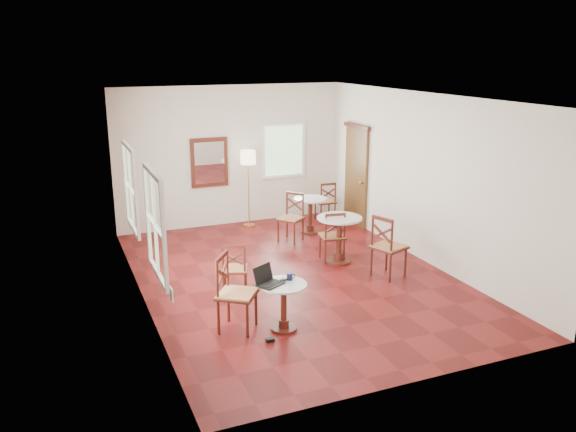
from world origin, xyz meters
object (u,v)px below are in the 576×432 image
object	(u,v)px
chair_near_b	(235,293)
water_glass	(283,281)
chair_near_a	(235,269)
chair_mid_b	(388,247)
chair_mid_a	(332,236)
cafe_table_near	(284,301)
power_adapter	(270,340)
cafe_table_back	(310,211)
mouse	(284,280)
cafe_table_mid	(339,234)
navy_mug	(290,276)
laptop	(267,280)
chair_back_b	(291,218)
chair_back_a	(326,201)
floor_lamp	(248,162)

from	to	relation	value
chair_near_b	water_glass	world-z (taller)	chair_near_b
chair_near_a	chair_mid_b	size ratio (longest dim) A/B	0.81
chair_mid_a	chair_mid_b	xyz separation A→B (m)	(0.50, -1.07, 0.07)
cafe_table_near	power_adapter	size ratio (longest dim) A/B	5.92
chair_near_b	chair_mid_a	size ratio (longest dim) A/B	1.15
cafe_table_back	mouse	world-z (taller)	cafe_table_back
cafe_table_mid	chair_mid_b	world-z (taller)	chair_mid_b
cafe_table_near	navy_mug	bearing A→B (deg)	36.79
mouse	laptop	bearing A→B (deg)	-167.92
chair_mid_b	cafe_table_back	bearing A→B (deg)	-15.88
cafe_table_back	chair_back_b	world-z (taller)	chair_back_b
chair_back_a	power_adapter	size ratio (longest dim) A/B	7.80
cafe_table_back	chair_mid_b	xyz separation A→B (m)	(0.16, -2.76, 0.08)
cafe_table_mid	chair_near_a	size ratio (longest dim) A/B	0.97
cafe_table_back	floor_lamp	size ratio (longest dim) A/B	0.45
cafe_table_mid	cafe_table_near	bearing A→B (deg)	-132.68
chair_back_b	laptop	xyz separation A→B (m)	(-1.80, -3.45, 0.25)
chair_back_a	mouse	world-z (taller)	chair_back_a
chair_mid_a	navy_mug	xyz separation A→B (m)	(-1.71, -2.10, 0.26)
chair_near_a	mouse	bearing A→B (deg)	123.22
cafe_table_mid	laptop	size ratio (longest dim) A/B	1.93
cafe_table_back	mouse	bearing A→B (deg)	-119.37
chair_near_b	floor_lamp	size ratio (longest dim) A/B	0.65
laptop	navy_mug	bearing A→B (deg)	-25.56
cafe_table_near	chair_mid_b	world-z (taller)	chair_mid_b
chair_near_a	chair_back_a	distance (m)	4.48
chair_mid_a	mouse	bearing A→B (deg)	58.75
floor_lamp	power_adapter	xyz separation A→B (m)	(-1.45, -5.10, -1.38)
chair_near_b	floor_lamp	xyz separation A→B (m)	(1.75, 4.58, 0.87)
chair_near_b	chair_back_b	world-z (taller)	chair_near_b
cafe_table_back	chair_near_a	distance (m)	3.50
chair_mid_a	water_glass	world-z (taller)	chair_mid_a
laptop	water_glass	xyz separation A→B (m)	(0.20, -0.09, -0.02)
laptop	chair_mid_b	bearing A→B (deg)	-6.88
cafe_table_mid	chair_mid_a	world-z (taller)	chair_mid_a
chair_mid_a	navy_mug	size ratio (longest dim) A/B	7.57
cafe_table_back	laptop	size ratio (longest dim) A/B	1.68
cafe_table_mid	floor_lamp	bearing A→B (deg)	105.33
chair_back_a	navy_mug	bearing A→B (deg)	61.54
chair_back_b	water_glass	size ratio (longest dim) A/B	11.15
cafe_table_back	mouse	distance (m)	4.38
cafe_table_near	water_glass	xyz separation A→B (m)	(-0.01, -0.02, 0.30)
chair_near_a	cafe_table_back	bearing A→B (deg)	-113.77
chair_mid_a	cafe_table_back	bearing A→B (deg)	-91.86
cafe_table_near	power_adapter	world-z (taller)	cafe_table_near
cafe_table_near	chair_near_a	xyz separation A→B (m)	(-0.26, 1.38, 0.02)
water_glass	chair_back_b	bearing A→B (deg)	65.66
chair_back_b	power_adapter	size ratio (longest dim) A/B	8.51
chair_mid_b	chair_back_a	xyz separation A→B (m)	(0.53, 3.45, -0.09)
chair_mid_b	navy_mug	distance (m)	2.45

